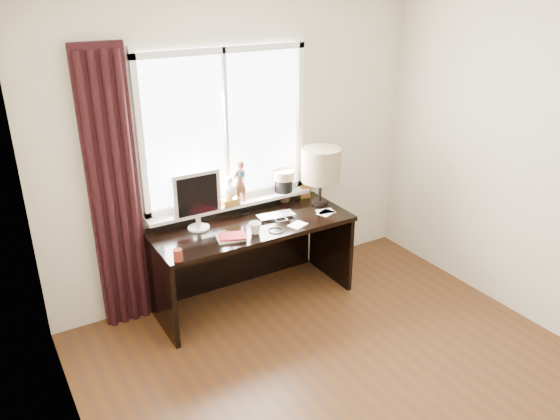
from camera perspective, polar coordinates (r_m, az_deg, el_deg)
floor at (r=3.93m, az=10.64°, el=-19.81°), size 3.50×4.00×0.00m
wall_back at (r=4.74m, az=-4.15°, el=6.54°), size 3.50×0.00×2.60m
wall_left at (r=2.49m, az=-19.62°, el=-11.44°), size 0.00×4.00×2.60m
laptop at (r=4.69m, az=-0.40°, el=-0.60°), size 0.34×0.24×0.03m
mug at (r=4.39m, az=-2.61°, el=-1.86°), size 0.13×0.13×0.10m
red_cup at (r=4.04m, az=-10.63°, el=-4.64°), size 0.07×0.07×0.09m
window at (r=4.64m, az=-5.45°, el=6.12°), size 1.52×0.20×1.40m
curtain at (r=4.36m, az=-16.90°, el=1.44°), size 0.38×0.09×2.25m
desk at (r=4.77m, az=-3.46°, el=-3.63°), size 1.70×0.70×0.75m
monitor at (r=4.42m, az=-8.68°, el=1.33°), size 0.40×0.18×0.49m
notebook_stack at (r=4.32m, az=-5.08°, el=-2.83°), size 0.26×0.22×0.03m
brush_holder at (r=5.01m, az=0.49°, el=1.61°), size 0.09×0.09×0.25m
icon_frame at (r=5.07m, az=2.71°, el=1.91°), size 0.10×0.03×0.13m
table_lamp at (r=4.86m, az=4.29°, el=4.66°), size 0.35×0.35×0.52m
loose_papers at (r=4.72m, az=3.85°, el=-0.65°), size 0.53×0.26×0.00m
desk_cables at (r=4.59m, az=-1.50°, el=-1.28°), size 0.24×0.61×0.01m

